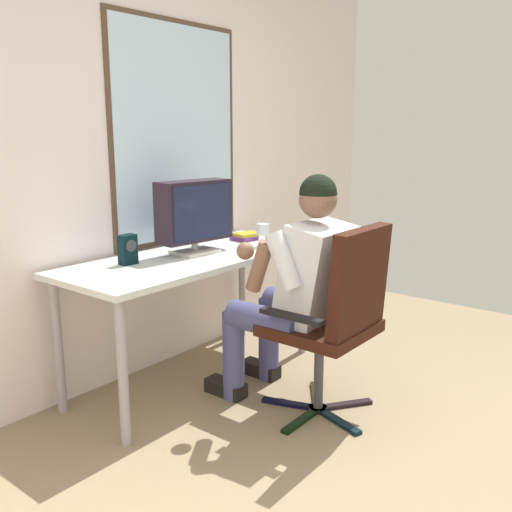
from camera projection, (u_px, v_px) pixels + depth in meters
The scene contains 9 objects.
ground_plane at pixel (465, 498), 2.29m from camera, with size 5.11×4.11×0.02m, color #887658.
wall_rear at pixel (129, 134), 3.22m from camera, with size 5.11×0.08×2.86m.
desk at pixel (194, 268), 3.23m from camera, with size 1.60×0.65×0.75m.
office_chair at pixel (338, 310), 2.80m from camera, with size 0.60×0.60×1.00m.
person_seated at pixel (295, 286), 2.94m from camera, with size 0.53×0.75×1.24m.
crt_monitor at pixel (194, 212), 3.22m from camera, with size 0.47×0.22×0.42m.
wine_glass at pixel (263, 231), 3.44m from camera, with size 0.08×0.08×0.14m.
desk_speaker at pixel (128, 249), 2.97m from camera, with size 0.09×0.07×0.16m.
book_stack at pixel (245, 236), 3.66m from camera, with size 0.18×0.16×0.05m.
Camera 1 is at (-2.11, -0.60, 1.44)m, focal length 39.61 mm.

